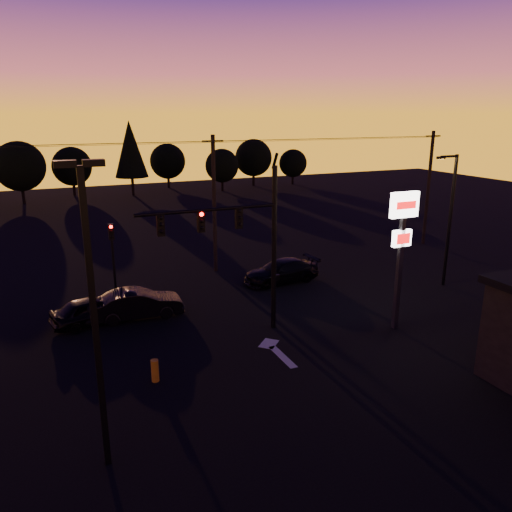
{
  "coord_description": "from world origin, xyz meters",
  "views": [
    {
      "loc": [
        -8.6,
        -16.64,
        10.28
      ],
      "look_at": [
        1.0,
        5.0,
        3.5
      ],
      "focal_mm": 35.0,
      "sensor_mm": 36.0,
      "label": 1
    }
  ],
  "objects_px": {
    "parking_lot_light": "(93,301)",
    "traffic_signal_mast": "(243,234)",
    "bollard": "(155,371)",
    "car_left": "(93,310)",
    "secondary_signal": "(113,250)",
    "car_mid": "(138,304)",
    "pylon_sign": "(402,232)",
    "streetlight": "(449,215)",
    "car_right": "(281,271)"
  },
  "relations": [
    {
      "from": "secondary_signal",
      "to": "streetlight",
      "type": "xyz_separation_m",
      "value": [
        18.91,
        -5.99,
        1.56
      ]
    },
    {
      "from": "secondary_signal",
      "to": "streetlight",
      "type": "relative_size",
      "value": 0.54
    },
    {
      "from": "streetlight",
      "to": "car_left",
      "type": "height_order",
      "value": "streetlight"
    },
    {
      "from": "traffic_signal_mast",
      "to": "car_right",
      "type": "distance_m",
      "value": 8.99
    },
    {
      "from": "traffic_signal_mast",
      "to": "car_right",
      "type": "xyz_separation_m",
      "value": [
        5.09,
        6.08,
        -4.22
      ]
    },
    {
      "from": "secondary_signal",
      "to": "car_left",
      "type": "xyz_separation_m",
      "value": [
        -1.62,
        -3.33,
        -2.16
      ]
    },
    {
      "from": "pylon_sign",
      "to": "car_left",
      "type": "relative_size",
      "value": 1.64
    },
    {
      "from": "secondary_signal",
      "to": "car_mid",
      "type": "height_order",
      "value": "secondary_signal"
    },
    {
      "from": "secondary_signal",
      "to": "pylon_sign",
      "type": "distance_m",
      "value": 15.75
    },
    {
      "from": "traffic_signal_mast",
      "to": "parking_lot_light",
      "type": "height_order",
      "value": "parking_lot_light"
    },
    {
      "from": "streetlight",
      "to": "car_mid",
      "type": "distance_m",
      "value": 18.82
    },
    {
      "from": "streetlight",
      "to": "car_left",
      "type": "bearing_deg",
      "value": 172.63
    },
    {
      "from": "streetlight",
      "to": "bollard",
      "type": "relative_size",
      "value": 8.68
    },
    {
      "from": "bollard",
      "to": "car_mid",
      "type": "xyz_separation_m",
      "value": [
        0.68,
        6.78,
        0.3
      ]
    },
    {
      "from": "pylon_sign",
      "to": "bollard",
      "type": "distance_m",
      "value": 12.87
    },
    {
      "from": "bollard",
      "to": "car_right",
      "type": "relative_size",
      "value": 0.19
    },
    {
      "from": "pylon_sign",
      "to": "streetlight",
      "type": "relative_size",
      "value": 0.85
    },
    {
      "from": "traffic_signal_mast",
      "to": "car_left",
      "type": "xyz_separation_m",
      "value": [
        -6.52,
        4.16,
        -4.23
      ]
    },
    {
      "from": "secondary_signal",
      "to": "car_mid",
      "type": "xyz_separation_m",
      "value": [
        0.62,
        -3.49,
        -2.1
      ]
    },
    {
      "from": "bollard",
      "to": "car_right",
      "type": "xyz_separation_m",
      "value": [
        10.06,
        8.86,
        0.25
      ]
    },
    {
      "from": "pylon_sign",
      "to": "streetlight",
      "type": "xyz_separation_m",
      "value": [
        6.91,
        4.0,
        -0.49
      ]
    },
    {
      "from": "pylon_sign",
      "to": "parking_lot_light",
      "type": "bearing_deg",
      "value": -162.77
    },
    {
      "from": "bollard",
      "to": "car_left",
      "type": "height_order",
      "value": "car_left"
    },
    {
      "from": "streetlight",
      "to": "car_mid",
      "type": "height_order",
      "value": "streetlight"
    },
    {
      "from": "secondary_signal",
      "to": "streetlight",
      "type": "bearing_deg",
      "value": -17.56
    },
    {
      "from": "car_left",
      "to": "parking_lot_light",
      "type": "bearing_deg",
      "value": 163.18
    },
    {
      "from": "secondary_signal",
      "to": "car_right",
      "type": "bearing_deg",
      "value": -8.04
    },
    {
      "from": "secondary_signal",
      "to": "bollard",
      "type": "relative_size",
      "value": 4.72
    },
    {
      "from": "secondary_signal",
      "to": "pylon_sign",
      "type": "height_order",
      "value": "pylon_sign"
    },
    {
      "from": "traffic_signal_mast",
      "to": "secondary_signal",
      "type": "height_order",
      "value": "traffic_signal_mast"
    },
    {
      "from": "traffic_signal_mast",
      "to": "parking_lot_light",
      "type": "relative_size",
      "value": 0.94
    },
    {
      "from": "parking_lot_light",
      "to": "pylon_sign",
      "type": "relative_size",
      "value": 1.34
    },
    {
      "from": "parking_lot_light",
      "to": "car_mid",
      "type": "bearing_deg",
      "value": 74.17
    },
    {
      "from": "car_mid",
      "to": "car_right",
      "type": "relative_size",
      "value": 0.94
    },
    {
      "from": "car_left",
      "to": "secondary_signal",
      "type": "bearing_deg",
      "value": -38.27
    },
    {
      "from": "car_left",
      "to": "traffic_signal_mast",
      "type": "bearing_deg",
      "value": -134.86
    },
    {
      "from": "secondary_signal",
      "to": "car_right",
      "type": "xyz_separation_m",
      "value": [
        9.99,
        -1.41,
        -2.15
      ]
    },
    {
      "from": "bollard",
      "to": "car_left",
      "type": "xyz_separation_m",
      "value": [
        -1.55,
        6.94,
        0.24
      ]
    },
    {
      "from": "traffic_signal_mast",
      "to": "streetlight",
      "type": "height_order",
      "value": "traffic_signal_mast"
    },
    {
      "from": "car_left",
      "to": "pylon_sign",
      "type": "bearing_deg",
      "value": -128.36
    },
    {
      "from": "bollard",
      "to": "car_right",
      "type": "height_order",
      "value": "car_right"
    },
    {
      "from": "parking_lot_light",
      "to": "streetlight",
      "type": "bearing_deg",
      "value": 21.65
    },
    {
      "from": "traffic_signal_mast",
      "to": "parking_lot_light",
      "type": "bearing_deg",
      "value": -136.63
    },
    {
      "from": "traffic_signal_mast",
      "to": "bollard",
      "type": "bearing_deg",
      "value": -150.81
    },
    {
      "from": "parking_lot_light",
      "to": "car_left",
      "type": "xyz_separation_m",
      "value": [
        0.88,
        11.15,
        -4.56
      ]
    },
    {
      "from": "bollard",
      "to": "car_right",
      "type": "distance_m",
      "value": 13.41
    },
    {
      "from": "pylon_sign",
      "to": "streetlight",
      "type": "bearing_deg",
      "value": 30.08
    },
    {
      "from": "traffic_signal_mast",
      "to": "car_right",
      "type": "height_order",
      "value": "traffic_signal_mast"
    },
    {
      "from": "pylon_sign",
      "to": "car_left",
      "type": "bearing_deg",
      "value": 153.96
    },
    {
      "from": "parking_lot_light",
      "to": "traffic_signal_mast",
      "type": "bearing_deg",
      "value": 43.37
    }
  ]
}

